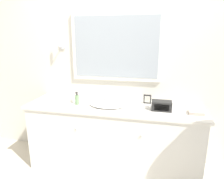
# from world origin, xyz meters

# --- Properties ---
(wall_back) EXTENTS (8.00, 0.18, 2.55)m
(wall_back) POSITION_xyz_m (-0.00, 0.67, 1.28)
(wall_back) COLOR silver
(wall_back) RESTS_ON ground_plane
(vanity_counter) EXTENTS (2.15, 0.62, 0.85)m
(vanity_counter) POSITION_xyz_m (0.00, 0.34, 0.43)
(vanity_counter) COLOR silver
(vanity_counter) RESTS_ON ground_plane
(sink_basin) EXTENTS (0.45, 0.35, 0.17)m
(sink_basin) POSITION_xyz_m (-0.07, 0.31, 0.87)
(sink_basin) COLOR white
(sink_basin) RESTS_ON vanity_counter
(soap_bottle) EXTENTS (0.05, 0.05, 0.16)m
(soap_bottle) POSITION_xyz_m (-0.45, 0.27, 0.92)
(soap_bottle) COLOR #709966
(soap_bottle) RESTS_ON vanity_counter
(appliance_box) EXTENTS (0.23, 0.13, 0.11)m
(appliance_box) POSITION_xyz_m (0.57, 0.29, 0.91)
(appliance_box) COLOR black
(appliance_box) RESTS_ON vanity_counter
(picture_frame) EXTENTS (0.09, 0.01, 0.12)m
(picture_frame) POSITION_xyz_m (0.40, 0.50, 0.91)
(picture_frame) COLOR black
(picture_frame) RESTS_ON vanity_counter
(hand_towel_near_sink) EXTENTS (0.18, 0.11, 0.05)m
(hand_towel_near_sink) POSITION_xyz_m (-0.63, 0.39, 0.88)
(hand_towel_near_sink) COLOR silver
(hand_towel_near_sink) RESTS_ON vanity_counter
(hand_towel_far_corner) EXTENTS (0.16, 0.13, 0.03)m
(hand_towel_far_corner) POSITION_xyz_m (0.94, 0.25, 0.87)
(hand_towel_far_corner) COLOR #B7A899
(hand_towel_far_corner) RESTS_ON vanity_counter
(metal_tray) EXTENTS (0.15, 0.09, 0.01)m
(metal_tray) POSITION_xyz_m (0.93, 0.50, 0.86)
(metal_tray) COLOR #ADADB2
(metal_tray) RESTS_ON vanity_counter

